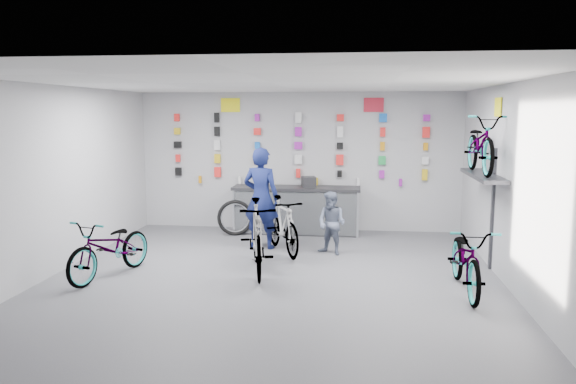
# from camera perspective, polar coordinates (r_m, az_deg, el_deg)

# --- Properties ---
(floor) EXTENTS (8.00, 8.00, 0.00)m
(floor) POSITION_cam_1_polar(r_m,az_deg,el_deg) (8.66, -1.70, -9.17)
(floor) COLOR #4E4E53
(floor) RESTS_ON ground
(ceiling) EXTENTS (8.00, 8.00, 0.00)m
(ceiling) POSITION_cam_1_polar(r_m,az_deg,el_deg) (8.27, -1.79, 11.09)
(ceiling) COLOR white
(ceiling) RESTS_ON wall_back
(wall_back) EXTENTS (7.00, 0.00, 7.00)m
(wall_back) POSITION_cam_1_polar(r_m,az_deg,el_deg) (12.28, 1.08, 3.13)
(wall_back) COLOR #B2B2B5
(wall_back) RESTS_ON floor
(wall_front) EXTENTS (7.00, 0.00, 7.00)m
(wall_front) POSITION_cam_1_polar(r_m,az_deg,el_deg) (4.48, -9.54, -5.86)
(wall_front) COLOR #B2B2B5
(wall_front) RESTS_ON floor
(wall_left) EXTENTS (0.00, 8.00, 8.00)m
(wall_left) POSITION_cam_1_polar(r_m,az_deg,el_deg) (9.51, -23.08, 1.00)
(wall_left) COLOR #B2B2B5
(wall_left) RESTS_ON floor
(wall_right) EXTENTS (0.00, 8.00, 8.00)m
(wall_right) POSITION_cam_1_polar(r_m,az_deg,el_deg) (8.54, 22.16, 0.31)
(wall_right) COLOR #B2B2B5
(wall_right) RESTS_ON floor
(counter) EXTENTS (2.70, 0.66, 1.00)m
(counter) POSITION_cam_1_polar(r_m,az_deg,el_deg) (11.96, 0.84, -1.91)
(counter) COLOR black
(counter) RESTS_ON floor
(merch_wall) EXTENTS (5.56, 0.08, 1.56)m
(merch_wall) POSITION_cam_1_polar(r_m,az_deg,el_deg) (12.18, 1.13, 4.44)
(merch_wall) COLOR black
(merch_wall) RESTS_ON wall_back
(wall_bracket) EXTENTS (0.39, 1.90, 2.00)m
(wall_bracket) POSITION_cam_1_polar(r_m,az_deg,el_deg) (9.66, 19.32, 1.08)
(wall_bracket) COLOR #333338
(wall_bracket) RESTS_ON wall_right
(sign_left) EXTENTS (0.42, 0.02, 0.30)m
(sign_left) POSITION_cam_1_polar(r_m,az_deg,el_deg) (12.46, -5.87, 8.77)
(sign_left) COLOR #FEF217
(sign_left) RESTS_ON wall_back
(sign_right) EXTENTS (0.42, 0.02, 0.30)m
(sign_right) POSITION_cam_1_polar(r_m,az_deg,el_deg) (12.15, 8.70, 8.74)
(sign_right) COLOR red
(sign_right) RESTS_ON wall_back
(sign_side) EXTENTS (0.02, 0.40, 0.30)m
(sign_side) POSITION_cam_1_polar(r_m,az_deg,el_deg) (9.63, 20.55, 8.08)
(sign_side) COLOR #FEF217
(sign_side) RESTS_ON wall_right
(bike_left) EXTENTS (1.12, 1.92, 0.95)m
(bike_left) POSITION_cam_1_polar(r_m,az_deg,el_deg) (9.23, -17.59, -5.39)
(bike_left) COLOR gray
(bike_left) RESTS_ON floor
(bike_center) EXTENTS (0.96, 2.03, 1.17)m
(bike_center) POSITION_cam_1_polar(r_m,az_deg,el_deg) (9.04, -3.17, -4.57)
(bike_center) COLOR gray
(bike_center) RESTS_ON floor
(bike_right) EXTENTS (0.67, 1.89, 0.99)m
(bike_right) POSITION_cam_1_polar(r_m,az_deg,el_deg) (8.46, 17.69, -6.47)
(bike_right) COLOR gray
(bike_right) RESTS_ON floor
(bike_service) EXTENTS (1.18, 1.77, 1.04)m
(bike_service) POSITION_cam_1_polar(r_m,az_deg,el_deg) (10.29, -0.54, -3.38)
(bike_service) COLOR gray
(bike_service) RESTS_ON floor
(bike_wall) EXTENTS (0.63, 1.80, 0.95)m
(bike_wall) POSITION_cam_1_polar(r_m,az_deg,el_deg) (9.59, 19.03, 4.58)
(bike_wall) COLOR gray
(bike_wall) RESTS_ON wall_bracket
(clerk) EXTENTS (0.78, 0.60, 1.92)m
(clerk) POSITION_cam_1_polar(r_m,az_deg,el_deg) (10.61, -2.74, -0.61)
(clerk) COLOR #101949
(clerk) RESTS_ON floor
(customer) EXTENTS (0.70, 0.65, 1.15)m
(customer) POSITION_cam_1_polar(r_m,az_deg,el_deg) (10.20, 4.45, -3.18)
(customer) COLOR slate
(customer) RESTS_ON floor
(spare_wheel) EXTENTS (0.76, 0.31, 0.75)m
(spare_wheel) POSITION_cam_1_polar(r_m,az_deg,el_deg) (11.82, -5.39, -2.62)
(spare_wheel) COLOR black
(spare_wheel) RESTS_ON floor
(register) EXTENTS (0.35, 0.36, 0.22)m
(register) POSITION_cam_1_polar(r_m,az_deg,el_deg) (11.85, 2.11, 1.04)
(register) COLOR black
(register) RESTS_ON counter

